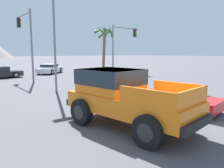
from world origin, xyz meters
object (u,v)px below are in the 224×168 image
orange_pickup_truck (122,94)px  red_convertible_car (172,100)px  street_lamp_post (54,20)px  palm_tree_short (104,37)px  traffic_light_main (26,33)px  traffic_light_crosswalk (123,40)px  parked_car_white (50,69)px

orange_pickup_truck → red_convertible_car: bearing=-2.6°
street_lamp_post → palm_tree_short: street_lamp_post is taller
palm_tree_short → street_lamp_post: bearing=-137.1°
traffic_light_main → palm_tree_short: palm_tree_short is taller
red_convertible_car → traffic_light_crosswalk: traffic_light_crosswalk is taller
red_convertible_car → palm_tree_short: (8.90, 17.94, 4.20)m
street_lamp_post → traffic_light_main: bearing=88.1°
red_convertible_car → palm_tree_short: size_ratio=0.72×
orange_pickup_truck → traffic_light_main: traffic_light_main is taller
parked_car_white → traffic_light_main: size_ratio=0.69×
parked_car_white → palm_tree_short: size_ratio=0.69×
orange_pickup_truck → street_lamp_post: size_ratio=0.66×
parked_car_white → street_lamp_post: size_ratio=0.56×
orange_pickup_truck → palm_tree_short: (12.20, 18.29, 3.49)m
traffic_light_crosswalk → street_lamp_post: (-11.15, -6.39, 0.61)m
red_convertible_car → parked_car_white: parked_car_white is taller
parked_car_white → traffic_light_crosswalk: bearing=4.7°
orange_pickup_truck → palm_tree_short: bearing=47.7°
red_convertible_car → street_lamp_post: street_lamp_post is taller
parked_car_white → traffic_light_main: (-4.25, -5.53, 3.68)m
parked_car_white → traffic_light_crosswalk: traffic_light_crosswalk is taller
parked_car_white → red_convertible_car: bearing=-49.4°
orange_pickup_truck → traffic_light_main: bearing=77.1°
traffic_light_main → traffic_light_crosswalk: (10.92, -0.43, -0.31)m
traffic_light_crosswalk → street_lamp_post: street_lamp_post is taller
traffic_light_crosswalk → palm_tree_short: 4.19m
parked_car_white → orange_pickup_truck: bearing=-58.4°
red_convertible_car → parked_car_white: (2.06, 19.77, 0.19)m
parked_car_white → palm_tree_short: (6.84, -1.83, 4.01)m
street_lamp_post → orange_pickup_truck: bearing=-96.5°
traffic_light_main → traffic_light_crosswalk: size_ratio=1.08×
traffic_light_main → street_lamp_post: street_lamp_post is taller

